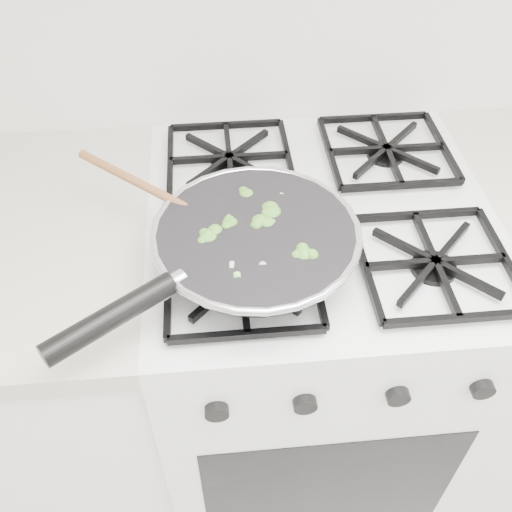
{
  "coord_description": "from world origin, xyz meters",
  "views": [
    {
      "loc": [
        -0.18,
        0.97,
        1.56
      ],
      "look_at": [
        -0.13,
        1.58,
        0.93
      ],
      "focal_mm": 40.39,
      "sensor_mm": 36.0,
      "label": 1
    }
  ],
  "objects": [
    {
      "name": "skillet",
      "position": [
        -0.13,
        1.58,
        0.96
      ],
      "size": [
        0.44,
        0.39,
        0.09
      ],
      "rotation": [
        0.0,
        0.0,
        0.33
      ],
      "color": "black",
      "rests_on": "stove"
    },
    {
      "name": "stove",
      "position": [
        0.0,
        1.7,
        0.46
      ],
      "size": [
        0.6,
        0.6,
        0.92
      ],
      "color": "white",
      "rests_on": "ground"
    }
  ]
}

